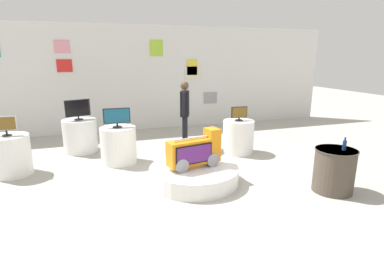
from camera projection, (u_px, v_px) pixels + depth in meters
name	position (u px, v px, depth m)	size (l,w,h in m)	color
ground_plane	(190.00, 190.00, 5.40)	(30.00, 30.00, 0.00)	#B2ADA3
back_wall_display	(140.00, 79.00, 9.55)	(12.91, 0.13, 3.18)	silver
main_display_pedestal	(194.00, 175.00, 5.70)	(1.64, 1.64, 0.30)	white
novelty_firetruck_tv	(195.00, 153.00, 5.59)	(1.04, 0.50, 0.69)	gray
display_pedestal_left_rear	(80.00, 136.00, 7.51)	(0.80, 0.80, 0.79)	white
tv_on_left_rear	(78.00, 109.00, 7.33)	(0.57, 0.22, 0.48)	black
display_pedestal_center_rear	(238.00, 137.00, 7.40)	(0.74, 0.74, 0.79)	white
tv_on_center_rear	(239.00, 113.00, 7.25)	(0.40, 0.19, 0.33)	black
display_pedestal_right_rear	(10.00, 155.00, 6.03)	(0.76, 0.76, 0.79)	white
tv_on_right_rear	(5.00, 125.00, 5.87)	(0.39, 0.17, 0.38)	black
display_pedestal_far_right	(119.00, 145.00, 6.72)	(0.77, 0.77, 0.79)	white
tv_on_far_right	(117.00, 117.00, 6.55)	(0.57, 0.20, 0.42)	black
side_table_round	(334.00, 170.00, 5.28)	(0.70, 0.70, 0.76)	#4C4238
bottle_on_side_table	(344.00, 145.00, 5.12)	(0.06, 0.06, 0.22)	navy
shopper_browsing_near_truck	(185.00, 110.00, 7.63)	(0.33, 0.53, 1.68)	black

